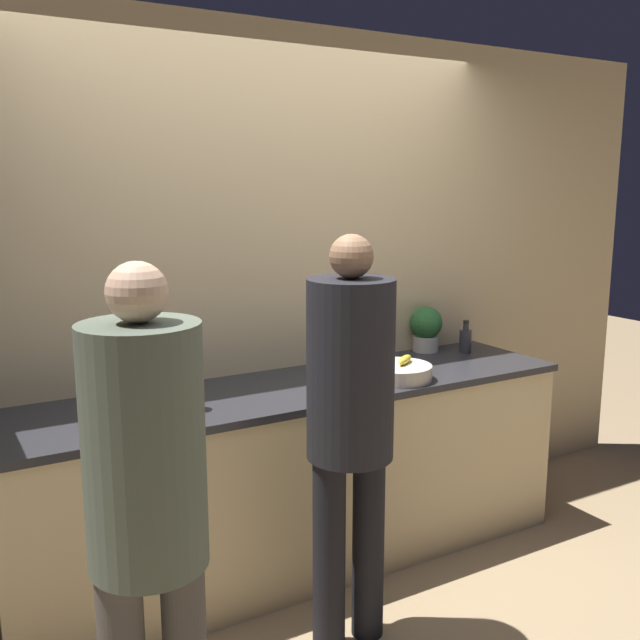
{
  "coord_description": "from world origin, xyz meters",
  "views": [
    {
      "loc": [
        -1.53,
        -2.48,
        1.84
      ],
      "look_at": [
        0.0,
        0.15,
        1.25
      ],
      "focal_mm": 40.0,
      "sensor_mm": 36.0,
      "label": 1
    }
  ],
  "objects_px": {
    "person_center": "(350,411)",
    "bottle_dark": "(465,340)",
    "potted_plant": "(426,328)",
    "person_left": "(147,504)",
    "cup_black": "(193,399)",
    "fruit_bowl": "(398,372)",
    "utensil_crock": "(383,352)"
  },
  "relations": [
    {
      "from": "person_center",
      "to": "potted_plant",
      "type": "height_order",
      "value": "person_center"
    },
    {
      "from": "bottle_dark",
      "to": "cup_black",
      "type": "distance_m",
      "value": 1.7
    },
    {
      "from": "cup_black",
      "to": "potted_plant",
      "type": "bearing_deg",
      "value": 13.44
    },
    {
      "from": "person_center",
      "to": "bottle_dark",
      "type": "height_order",
      "value": "person_center"
    },
    {
      "from": "cup_black",
      "to": "person_left",
      "type": "bearing_deg",
      "value": -117.09
    },
    {
      "from": "person_left",
      "to": "person_center",
      "type": "xyz_separation_m",
      "value": [
        0.91,
        0.38,
        0.01
      ]
    },
    {
      "from": "person_center",
      "to": "person_left",
      "type": "bearing_deg",
      "value": -157.26
    },
    {
      "from": "fruit_bowl",
      "to": "person_left",
      "type": "bearing_deg",
      "value": -149.74
    },
    {
      "from": "person_left",
      "to": "bottle_dark",
      "type": "xyz_separation_m",
      "value": [
        2.15,
        1.14,
        0.01
      ]
    },
    {
      "from": "person_center",
      "to": "utensil_crock",
      "type": "relative_size",
      "value": 5.39
    },
    {
      "from": "fruit_bowl",
      "to": "person_center",
      "type": "bearing_deg",
      "value": -140.07
    },
    {
      "from": "cup_black",
      "to": "potted_plant",
      "type": "xyz_separation_m",
      "value": [
        1.52,
        0.36,
        0.09
      ]
    },
    {
      "from": "utensil_crock",
      "to": "bottle_dark",
      "type": "xyz_separation_m",
      "value": [
        0.58,
        0.02,
        -0.0
      ]
    },
    {
      "from": "person_left",
      "to": "potted_plant",
      "type": "bearing_deg",
      "value": 32.79
    },
    {
      "from": "fruit_bowl",
      "to": "bottle_dark",
      "type": "height_order",
      "value": "bottle_dark"
    },
    {
      "from": "bottle_dark",
      "to": "potted_plant",
      "type": "height_order",
      "value": "potted_plant"
    },
    {
      "from": "potted_plant",
      "to": "utensil_crock",
      "type": "bearing_deg",
      "value": -158.95
    },
    {
      "from": "fruit_bowl",
      "to": "potted_plant",
      "type": "relative_size",
      "value": 1.3
    },
    {
      "from": "utensil_crock",
      "to": "cup_black",
      "type": "distance_m",
      "value": 1.13
    },
    {
      "from": "person_left",
      "to": "utensil_crock",
      "type": "height_order",
      "value": "person_left"
    },
    {
      "from": "utensil_crock",
      "to": "bottle_dark",
      "type": "distance_m",
      "value": 0.58
    },
    {
      "from": "person_center",
      "to": "fruit_bowl",
      "type": "xyz_separation_m",
      "value": [
        0.59,
        0.49,
        -0.04
      ]
    },
    {
      "from": "fruit_bowl",
      "to": "utensil_crock",
      "type": "bearing_deg",
      "value": 71.41
    },
    {
      "from": "fruit_bowl",
      "to": "potted_plant",
      "type": "height_order",
      "value": "potted_plant"
    },
    {
      "from": "utensil_crock",
      "to": "cup_black",
      "type": "xyz_separation_m",
      "value": [
        -1.11,
        -0.21,
        -0.03
      ]
    },
    {
      "from": "person_left",
      "to": "potted_plant",
      "type": "xyz_separation_m",
      "value": [
        1.98,
        1.28,
        0.07
      ]
    },
    {
      "from": "bottle_dark",
      "to": "cup_black",
      "type": "bearing_deg",
      "value": -172.54
    },
    {
      "from": "fruit_bowl",
      "to": "cup_black",
      "type": "bearing_deg",
      "value": 177.46
    },
    {
      "from": "bottle_dark",
      "to": "cup_black",
      "type": "height_order",
      "value": "bottle_dark"
    },
    {
      "from": "fruit_bowl",
      "to": "potted_plant",
      "type": "bearing_deg",
      "value": 39.65
    },
    {
      "from": "fruit_bowl",
      "to": "cup_black",
      "type": "relative_size",
      "value": 3.45
    },
    {
      "from": "person_center",
      "to": "potted_plant",
      "type": "xyz_separation_m",
      "value": [
        1.08,
        0.9,
        0.06
      ]
    }
  ]
}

